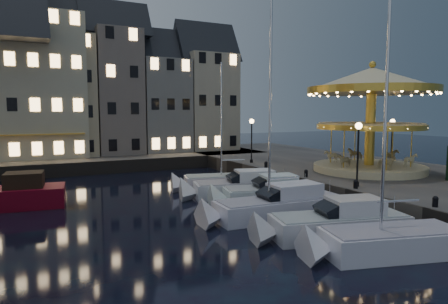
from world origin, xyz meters
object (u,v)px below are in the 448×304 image
carousel (371,99)px  motorboat_f (223,183)px  red_fishing_boat (2,198)px  streetlamp_b (358,145)px  motorboat_d (262,195)px  bollard_b (356,184)px  bollard_c (306,173)px  bollard_d (266,164)px  bollard_a (435,201)px  motorboat_a (381,244)px  motorboat_c (275,207)px  motorboat_e (238,188)px  streetlamp_d (392,135)px  streetlamp_c (252,134)px  motorboat_b (332,225)px

carousel → motorboat_f: bearing=157.9°
red_fishing_boat → motorboat_f: bearing=-2.4°
streetlamp_b → motorboat_d: size_ratio=0.59×
motorboat_d → bollard_b: bearing=-38.2°
streetlamp_b → bollard_c: (-0.60, 4.50, -2.41)m
bollard_d → carousel: carousel is taller
bollard_d → motorboat_f: size_ratio=0.05×
bollard_a → motorboat_d: motorboat_d is taller
motorboat_a → carousel: bearing=45.3°
bollard_b → motorboat_d: bearing=141.8°
motorboat_c → red_fishing_boat: size_ratio=1.47×
bollard_a → motorboat_e: motorboat_e is taller
streetlamp_b → bollard_a: bearing=-95.7°
carousel → red_fishing_boat: bearing=169.0°
motorboat_e → red_fishing_boat: size_ratio=1.00×
bollard_d → motorboat_e: (-5.08, -4.19, -0.96)m
streetlamp_d → red_fishing_boat: red_fishing_boat is taller
streetlamp_c → motorboat_c: motorboat_c is taller
motorboat_f → red_fishing_boat: motorboat_f is taller
red_fishing_boat → streetlamp_b: bearing=-24.8°
bollard_c → motorboat_f: size_ratio=0.05×
bollard_d → motorboat_c: size_ratio=0.05×
streetlamp_d → motorboat_c: motorboat_c is taller
streetlamp_c → bollard_a: streetlamp_c is taller
bollard_a → motorboat_a: bearing=-166.5°
motorboat_b → motorboat_c: motorboat_c is taller
motorboat_d → motorboat_e: 2.69m
bollard_a → motorboat_f: (-4.72, 14.94, -1.07)m
streetlamp_d → motorboat_c: 19.43m
bollard_d → motorboat_a: size_ratio=0.05×
bollard_c → motorboat_b: 10.50m
motorboat_d → bollard_d: bearing=55.8°
carousel → bollard_d: bearing=138.8°
bollard_d → motorboat_e: 6.65m
streetlamp_c → red_fishing_boat: (-20.73, -3.92, -3.31)m
motorboat_a → carousel: 17.74m
streetlamp_b → streetlamp_c: bearing=90.0°
bollard_a → bollard_c: bearing=90.0°
streetlamp_c → bollard_d: bearing=-99.7°
streetlamp_b → motorboat_c: 7.28m
bollard_d → motorboat_d: size_ratio=0.08×
streetlamp_c → bollard_d: size_ratio=7.32×
bollard_d → streetlamp_d: bearing=-14.1°
streetlamp_b → motorboat_c: size_ratio=0.35×
bollard_b → motorboat_c: bearing=176.3°
bollard_a → carousel: size_ratio=0.06×
streetlamp_b → motorboat_b: bearing=-143.8°
red_fishing_boat → motorboat_b: bearing=-43.6°
streetlamp_d → motorboat_b: size_ratio=0.53×
streetlamp_b → motorboat_a: size_ratio=0.35×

